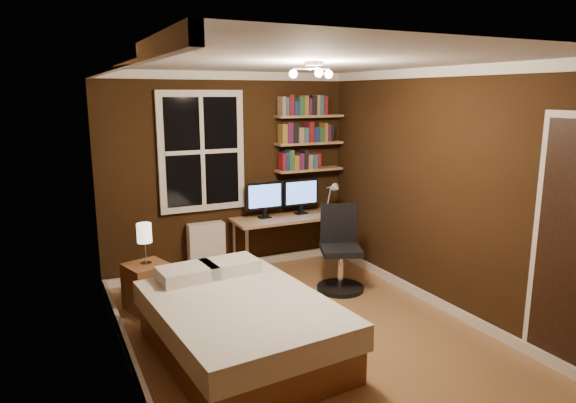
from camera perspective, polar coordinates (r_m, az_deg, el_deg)
name	(u,v)px	position (r m, az deg, el deg)	size (l,w,h in m)	color
floor	(306,335)	(5.02, 2.00, -14.59)	(4.20, 4.20, 0.00)	olive
wall_back	(229,174)	(6.50, -6.61, 3.08)	(3.20, 0.04, 2.50)	black
wall_left	(122,226)	(4.12, -17.99, -2.56)	(0.04, 4.20, 2.50)	black
wall_right	(444,191)	(5.52, 16.96, 1.07)	(0.04, 4.20, 2.50)	black
ceiling	(308,62)	(4.50, 2.24, 15.24)	(3.20, 4.20, 0.02)	white
window	(202,152)	(6.32, -9.57, 5.49)	(1.06, 0.06, 1.46)	white
ceiling_fixture	(314,74)	(4.41, 2.86, 14.01)	(0.44, 0.44, 0.18)	beige
bookshelf_lower	(309,170)	(6.82, 2.34, 3.56)	(0.92, 0.22, 0.03)	#A67750
books_row_lower	(309,160)	(6.80, 2.35, 4.65)	(0.54, 0.16, 0.23)	maroon
bookshelf_middle	(309,143)	(6.78, 2.36, 6.49)	(0.92, 0.22, 0.03)	#A67750
books_row_middle	(309,133)	(6.77, 2.37, 7.59)	(0.66, 0.16, 0.23)	navy
bookshelf_upper	(309,116)	(6.75, 2.39, 9.45)	(0.92, 0.22, 0.03)	#A67750
books_row_upper	(309,106)	(6.75, 2.40, 10.55)	(0.66, 0.16, 0.23)	#2A6336
bed	(240,326)	(4.58, -5.33, -13.56)	(1.50, 1.98, 0.64)	brown
nightstand	(147,287)	(5.65, -15.35, -9.12)	(0.40, 0.40, 0.50)	brown
bedside_lamp	(145,244)	(5.51, -15.62, -4.56)	(0.15, 0.15, 0.43)	white
radiator	(207,249)	(6.48, -9.04, -5.29)	(0.45, 0.16, 0.68)	silver
desk	(288,221)	(6.62, 0.04, -2.20)	(1.45, 0.54, 0.69)	#A67750
monitor_left	(265,200)	(6.49, -2.62, 0.15)	(0.49, 0.12, 0.46)	black
monitor_right	(301,197)	(6.71, 1.44, 0.54)	(0.49, 0.12, 0.46)	black
desk_lamp	(332,197)	(6.74, 4.88, 0.47)	(0.14, 0.32, 0.44)	silver
office_chair	(340,258)	(6.00, 5.81, -6.27)	(0.57, 0.57, 0.98)	black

